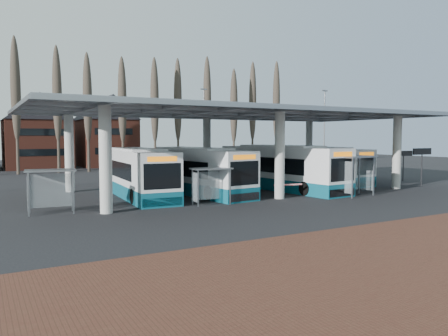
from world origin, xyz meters
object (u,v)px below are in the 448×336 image
shelter_0 (51,181)px  shelter_1 (210,178)px  shelter_2 (354,167)px  bus_1 (193,171)px  bus_0 (136,173)px  bus_2 (280,168)px  bus_3 (315,165)px

shelter_0 → shelter_1: bearing=-2.5°
shelter_1 → shelter_2: (10.97, -1.52, 0.42)m
bus_1 → shelter_0: bearing=-164.8°
shelter_1 → shelter_2: shelter_2 is taller
bus_0 → shelter_0: 8.17m
bus_1 → shelter_2: (9.43, -7.37, 0.48)m
bus_2 → shelter_0: 18.37m
bus_2 → shelter_1: size_ratio=5.04×
bus_1 → shelter_1: (-1.54, -5.85, 0.06)m
bus_1 → shelter_0: bus_1 is taller
bus_2 → bus_0: bearing=165.9°
bus_1 → bus_2: 7.41m
bus_0 → bus_2: 11.73m
bus_0 → shelter_0: (-6.53, -4.91, 0.16)m
bus_1 → shelter_2: bearing=-44.6°
bus_0 → bus_1: size_ratio=0.99×
shelter_2 → shelter_0: bearing=161.3°
bus_1 → shelter_0: size_ratio=4.56×
bus_2 → bus_3: bearing=20.7°
bus_2 → shelter_2: size_ratio=3.92×
bus_3 → shelter_0: size_ratio=4.35×
bus_1 → bus_3: bus_1 is taller
bus_0 → shelter_1: bearing=-63.0°
bus_2 → shelter_0: bearing=-175.4°
bus_3 → shelter_1: (-15.43, -7.75, 0.12)m
shelter_2 → bus_0: bearing=139.7°
shelter_0 → shelter_2: 20.47m
bus_0 → shelter_1: bus_0 is taller
bus_0 → shelter_2: bus_0 is taller
bus_3 → shelter_2: bus_3 is taller
bus_1 → bus_3: 14.02m
bus_0 → bus_3: size_ratio=1.04×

